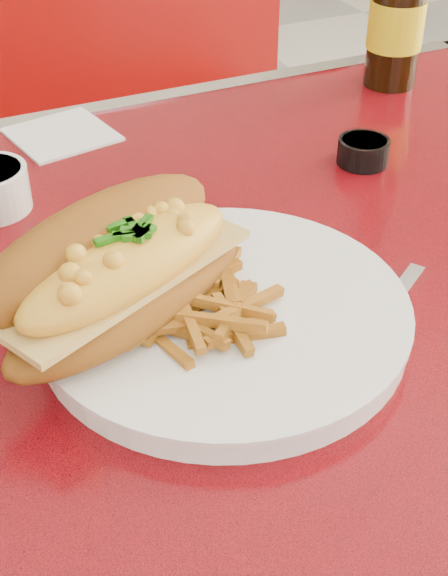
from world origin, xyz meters
name	(u,v)px	position (x,y,z in m)	size (l,w,h in m)	color
diner_table	(205,402)	(0.00, 0.00, 0.61)	(1.23, 0.83, 0.77)	red
booth_bench_far	(44,260)	(0.00, 0.81, 0.29)	(1.20, 0.51, 0.90)	maroon
dinner_plate	(224,315)	(-0.01, -0.08, 0.78)	(0.37, 0.37, 0.02)	white
mac_hoagie	(118,269)	(-0.09, -0.05, 0.84)	(0.27, 0.21, 0.11)	#915417
fries_pile	(191,299)	(-0.04, -0.08, 0.81)	(0.11, 0.10, 0.03)	#BE7920
fork	(302,285)	(0.06, -0.08, 0.79)	(0.03, 0.13, 0.00)	silver
sauce_cup_right	(363,150)	(0.25, 0.13, 0.79)	(0.07, 0.07, 0.03)	black
beer_bottle	(399,4)	(0.42, 0.31, 0.88)	(0.09, 0.09, 0.29)	black
knife	(383,316)	(0.11, -0.12, 0.77)	(0.18, 0.12, 0.01)	silver
paper_napkin	(62,135)	(-0.04, 0.34, 0.77)	(0.11, 0.11, 0.00)	white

